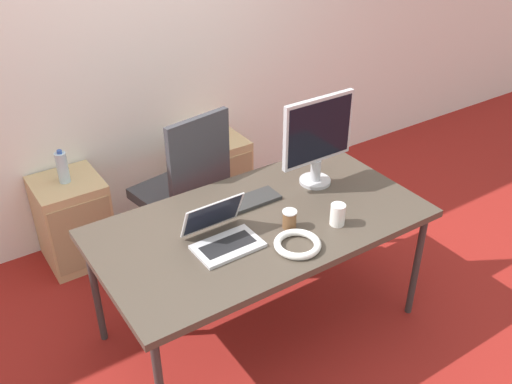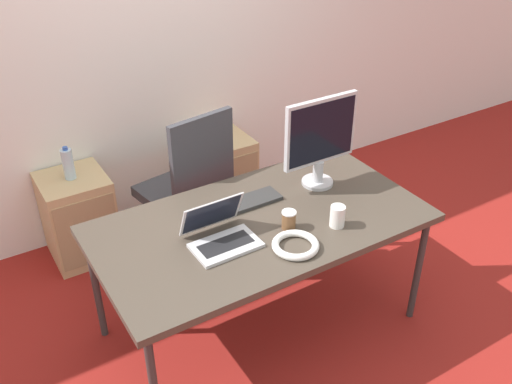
{
  "view_description": "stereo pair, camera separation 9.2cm",
  "coord_description": "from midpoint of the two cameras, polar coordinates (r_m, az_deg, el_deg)",
  "views": [
    {
      "loc": [
        -1.38,
        -2.04,
        2.45
      ],
      "look_at": [
        0.0,
        0.05,
        0.9
      ],
      "focal_mm": 40.0,
      "sensor_mm": 36.0,
      "label": 1
    },
    {
      "loc": [
        -1.31,
        -2.08,
        2.45
      ],
      "look_at": [
        0.0,
        0.05,
        0.9
      ],
      "focal_mm": 40.0,
      "sensor_mm": 36.0,
      "label": 2
    }
  ],
  "objects": [
    {
      "name": "ground_plane",
      "position": [
        3.47,
        -0.34,
        -13.06
      ],
      "size": [
        14.0,
        14.0,
        0.0
      ],
      "primitive_type": "plane",
      "color": "maroon"
    },
    {
      "name": "wall_back",
      "position": [
        3.95,
        -12.57,
        14.14
      ],
      "size": [
        10.0,
        0.05,
        2.6
      ],
      "color": "white",
      "rests_on": "ground_plane"
    },
    {
      "name": "desk",
      "position": [
        3.02,
        -0.38,
        -3.54
      ],
      "size": [
        1.74,
        0.94,
        0.75
      ],
      "color": "#473D33",
      "rests_on": "ground_plane"
    },
    {
      "name": "office_chair",
      "position": [
        3.75,
        -7.86,
        -1.24
      ],
      "size": [
        0.56,
        0.59,
        1.1
      ],
      "color": "#232326",
      "rests_on": "ground_plane"
    },
    {
      "name": "cabinet_left",
      "position": [
        3.98,
        -18.42,
        -2.75
      ],
      "size": [
        0.42,
        0.43,
        0.6
      ],
      "color": "tan",
      "rests_on": "ground_plane"
    },
    {
      "name": "cabinet_right",
      "position": [
        4.29,
        -4.75,
        1.66
      ],
      "size": [
        0.42,
        0.43,
        0.6
      ],
      "color": "tan",
      "rests_on": "ground_plane"
    },
    {
      "name": "water_bottle",
      "position": [
        3.78,
        -19.46,
        2.34
      ],
      "size": [
        0.07,
        0.07,
        0.22
      ],
      "color": "silver",
      "rests_on": "cabinet_left"
    },
    {
      "name": "laptop_center",
      "position": [
        2.81,
        -4.3,
        -4.35
      ],
      "size": [
        0.33,
        0.29,
        0.21
      ],
      "color": "silver",
      "rests_on": "desk"
    },
    {
      "name": "monitor",
      "position": [
        3.19,
        5.37,
        5.38
      ],
      "size": [
        0.46,
        0.18,
        0.53
      ],
      "color": "#B7B7BC",
      "rests_on": "desk"
    },
    {
      "name": "keyboard",
      "position": [
        3.11,
        -1.98,
        -1.1
      ],
      "size": [
        0.41,
        0.14,
        0.02
      ],
      "color": "#2D2D2D",
      "rests_on": "desk"
    },
    {
      "name": "coffee_cup_white",
      "position": [
        2.95,
        7.28,
        -2.26
      ],
      "size": [
        0.08,
        0.08,
        0.12
      ],
      "color": "white",
      "rests_on": "desk"
    },
    {
      "name": "coffee_cup_brown",
      "position": [
        2.91,
        2.46,
        -2.74
      ],
      "size": [
        0.08,
        0.08,
        0.1
      ],
      "color": "brown",
      "rests_on": "desk"
    },
    {
      "name": "cable_coil",
      "position": [
        2.8,
        3.22,
        -5.24
      ],
      "size": [
        0.23,
        0.23,
        0.04
      ],
      "color": "white",
      "rests_on": "desk"
    }
  ]
}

